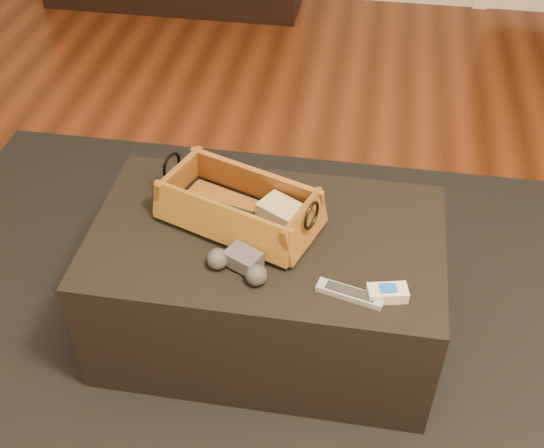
% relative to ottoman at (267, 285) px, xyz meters
% --- Properties ---
extents(floor, '(5.00, 5.50, 0.01)m').
position_rel_ottoman_xyz_m(floor, '(-0.02, -0.09, -0.23)').
color(floor, brown).
rests_on(floor, ground).
extents(area_rug, '(2.60, 2.00, 0.01)m').
position_rel_ottoman_xyz_m(area_rug, '(-0.00, -0.05, -0.22)').
color(area_rug, black).
rests_on(area_rug, floor).
extents(ottoman, '(1.00, 0.60, 0.42)m').
position_rel_ottoman_xyz_m(ottoman, '(0.00, 0.00, 0.00)').
color(ottoman, black).
rests_on(ottoman, area_rug).
extents(tv_remote, '(0.25, 0.11, 0.03)m').
position_rel_ottoman_xyz_m(tv_remote, '(-0.11, 0.03, 0.24)').
color(tv_remote, black).
rests_on(tv_remote, wicker_basket).
extents(cloth_bundle, '(0.15, 0.14, 0.07)m').
position_rel_ottoman_xyz_m(cloth_bundle, '(0.04, 0.03, 0.26)').
color(cloth_bundle, '#C6AF89').
rests_on(cloth_bundle, wicker_basket).
extents(wicker_basket, '(0.50, 0.37, 0.16)m').
position_rel_ottoman_xyz_m(wicker_basket, '(-0.08, 0.04, 0.26)').
color(wicker_basket, '#A86325').
rests_on(wicker_basket, ottoman).
extents(game_controller, '(0.19, 0.14, 0.06)m').
position_rel_ottoman_xyz_m(game_controller, '(-0.04, -0.15, 0.24)').
color(game_controller, '#414145').
rests_on(game_controller, ottoman).
extents(silver_remote, '(0.18, 0.08, 0.02)m').
position_rel_ottoman_xyz_m(silver_remote, '(0.25, -0.20, 0.22)').
color(silver_remote, '#ABAEB3').
rests_on(silver_remote, ottoman).
extents(cream_gadget, '(0.11, 0.07, 0.04)m').
position_rel_ottoman_xyz_m(cream_gadget, '(0.34, -0.18, 0.23)').
color(cream_gadget, beige).
rests_on(cream_gadget, ottoman).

